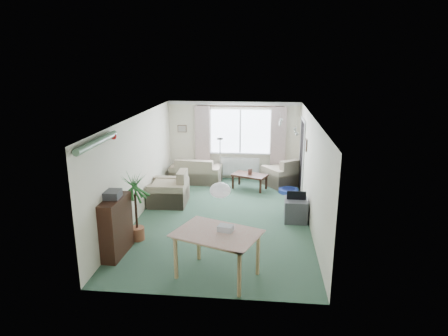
# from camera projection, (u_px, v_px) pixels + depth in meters

# --- Properties ---
(ground) EXTENTS (6.50, 6.50, 0.00)m
(ground) POSITION_uv_depth(u_px,v_px,m) (223.00, 218.00, 9.46)
(ground) COLOR #325340
(window) EXTENTS (1.80, 0.03, 1.30)m
(window) POSITION_uv_depth(u_px,v_px,m) (240.00, 131.00, 12.13)
(window) COLOR white
(curtain_rod) EXTENTS (2.60, 0.03, 0.03)m
(curtain_rod) POSITION_uv_depth(u_px,v_px,m) (240.00, 106.00, 11.85)
(curtain_rod) COLOR black
(curtain_left) EXTENTS (0.45, 0.08, 2.00)m
(curtain_left) POSITION_uv_depth(u_px,v_px,m) (203.00, 139.00, 12.21)
(curtain_left) COLOR beige
(curtain_right) EXTENTS (0.45, 0.08, 2.00)m
(curtain_right) POSITION_uv_depth(u_px,v_px,m) (278.00, 140.00, 11.98)
(curtain_right) COLOR beige
(radiator) EXTENTS (1.20, 0.10, 0.55)m
(radiator) POSITION_uv_depth(u_px,v_px,m) (240.00, 167.00, 12.39)
(radiator) COLOR white
(doorway) EXTENTS (0.03, 0.95, 2.00)m
(doorway) POSITION_uv_depth(u_px,v_px,m) (302.00, 157.00, 11.10)
(doorway) COLOR black
(pendant_lamp) EXTENTS (0.36, 0.36, 0.36)m
(pendant_lamp) POSITION_uv_depth(u_px,v_px,m) (220.00, 190.00, 6.84)
(pendant_lamp) COLOR white
(tinsel_garland) EXTENTS (1.60, 1.60, 0.12)m
(tinsel_garland) POSITION_uv_depth(u_px,v_px,m) (97.00, 142.00, 6.83)
(tinsel_garland) COLOR #196626
(bauble_cluster_a) EXTENTS (0.20, 0.20, 0.20)m
(bauble_cluster_a) POSITION_uv_depth(u_px,v_px,m) (280.00, 120.00, 9.60)
(bauble_cluster_a) COLOR silver
(bauble_cluster_b) EXTENTS (0.20, 0.20, 0.20)m
(bauble_cluster_b) POSITION_uv_depth(u_px,v_px,m) (296.00, 129.00, 8.42)
(bauble_cluster_b) COLOR silver
(wall_picture_back) EXTENTS (0.28, 0.03, 0.22)m
(wall_picture_back) POSITION_uv_depth(u_px,v_px,m) (182.00, 129.00, 12.29)
(wall_picture_back) COLOR brown
(wall_picture_right) EXTENTS (0.03, 0.24, 0.30)m
(wall_picture_right) POSITION_uv_depth(u_px,v_px,m) (306.00, 145.00, 10.00)
(wall_picture_right) COLOR brown
(sofa) EXTENTS (1.54, 0.88, 0.75)m
(sofa) POSITION_uv_depth(u_px,v_px,m) (196.00, 170.00, 12.10)
(sofa) COLOR beige
(sofa) RESTS_ON ground
(armchair_corner) EXTENTS (1.25, 1.24, 0.82)m
(armchair_corner) POSITION_uv_depth(u_px,v_px,m) (282.00, 172.00, 11.81)
(armchair_corner) COLOR beige
(armchair_corner) RESTS_ON ground
(armchair_left) EXTENTS (0.96, 1.01, 0.88)m
(armchair_left) POSITION_uv_depth(u_px,v_px,m) (168.00, 187.00, 10.29)
(armchair_left) COLOR #BFA990
(armchair_left) RESTS_ON ground
(coffee_table) EXTENTS (1.09, 0.85, 0.43)m
(coffee_table) POSITION_uv_depth(u_px,v_px,m) (250.00, 182.00, 11.51)
(coffee_table) COLOR black
(coffee_table) RESTS_ON ground
(photo_frame) EXTENTS (0.12, 0.07, 0.16)m
(photo_frame) POSITION_uv_depth(u_px,v_px,m) (250.00, 172.00, 11.44)
(photo_frame) COLOR brown
(photo_frame) RESTS_ON coffee_table
(bookshelf) EXTENTS (0.36, 0.94, 1.14)m
(bookshelf) POSITION_uv_depth(u_px,v_px,m) (116.00, 227.00, 7.59)
(bookshelf) COLOR black
(bookshelf) RESTS_ON ground
(hifi_box) EXTENTS (0.30, 0.37, 0.14)m
(hifi_box) POSITION_uv_depth(u_px,v_px,m) (113.00, 194.00, 7.46)
(hifi_box) COLOR #36373B
(hifi_box) RESTS_ON bookshelf
(houseplant) EXTENTS (0.68, 0.68, 1.46)m
(houseplant) POSITION_uv_depth(u_px,v_px,m) (136.00, 207.00, 8.16)
(houseplant) COLOR #1C512B
(houseplant) RESTS_ON ground
(dining_table) EXTENTS (1.52, 1.27, 0.81)m
(dining_table) POSITION_uv_depth(u_px,v_px,m) (217.00, 255.00, 6.84)
(dining_table) COLOR tan
(dining_table) RESTS_ON ground
(gift_box) EXTENTS (0.28, 0.23, 0.12)m
(gift_box) POSITION_uv_depth(u_px,v_px,m) (226.00, 229.00, 6.78)
(gift_box) COLOR silver
(gift_box) RESTS_ON dining_table
(tv_cube) EXTENTS (0.53, 0.58, 0.52)m
(tv_cube) POSITION_uv_depth(u_px,v_px,m) (296.00, 210.00, 9.25)
(tv_cube) COLOR #303135
(tv_cube) RESTS_ON ground
(pet_bed) EXTENTS (0.60, 0.60, 0.11)m
(pet_bed) POSITION_uv_depth(u_px,v_px,m) (288.00, 191.00, 11.21)
(pet_bed) COLOR navy
(pet_bed) RESTS_ON ground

